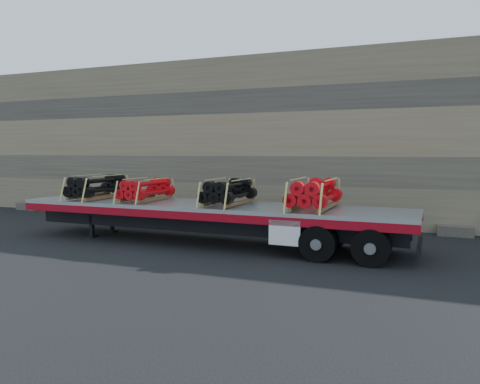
{
  "coord_description": "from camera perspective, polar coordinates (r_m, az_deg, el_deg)",
  "views": [
    {
      "loc": [
        6.08,
        -13.44,
        3.01
      ],
      "look_at": [
        0.07,
        1.38,
        1.61
      ],
      "focal_mm": 35.0,
      "sensor_mm": 36.0,
      "label": 1
    }
  ],
  "objects": [
    {
      "name": "ground",
      "position": [
        15.05,
        -2.24,
        -6.52
      ],
      "size": [
        120.0,
        120.0,
        0.0
      ],
      "primitive_type": "plane",
      "color": "black",
      "rests_on": "ground"
    },
    {
      "name": "rock_wall",
      "position": [
        20.85,
        5.14,
        6.34
      ],
      "size": [
        44.0,
        3.0,
        7.0
      ],
      "primitive_type": "cube",
      "color": "#7A6B54",
      "rests_on": "ground"
    },
    {
      "name": "trailer",
      "position": [
        15.29,
        -4.06,
        -3.86
      ],
      "size": [
        13.09,
        2.64,
        1.31
      ],
      "primitive_type": null,
      "rotation": [
        0.0,
        0.0,
        -0.01
      ],
      "color": "#A8ABB0",
      "rests_on": "ground"
    },
    {
      "name": "bundle_front",
      "position": [
        17.57,
        -16.95,
        0.55
      ],
      "size": [
        1.16,
        2.28,
        0.8
      ],
      "primitive_type": null,
      "rotation": [
        0.0,
        0.0,
        -0.01
      ],
      "color": "black",
      "rests_on": "trailer"
    },
    {
      "name": "bundle_midfront",
      "position": [
        16.33,
        -11.35,
        0.23
      ],
      "size": [
        1.06,
        2.08,
        0.74
      ],
      "primitive_type": null,
      "rotation": [
        0.0,
        0.0,
        -0.01
      ],
      "color": "red",
      "rests_on": "trailer"
    },
    {
      "name": "bundle_midrear",
      "position": [
        14.83,
        -1.4,
        -0.06
      ],
      "size": [
        1.13,
        2.22,
        0.78
      ],
      "primitive_type": null,
      "rotation": [
        0.0,
        0.0,
        -0.01
      ],
      "color": "black",
      "rests_on": "trailer"
    },
    {
      "name": "bundle_rear",
      "position": [
        13.94,
        9.06,
        -0.31
      ],
      "size": [
        1.22,
        2.41,
        0.85
      ],
      "primitive_type": null,
      "rotation": [
        0.0,
        0.0,
        -0.01
      ],
      "color": "red",
      "rests_on": "trailer"
    }
  ]
}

